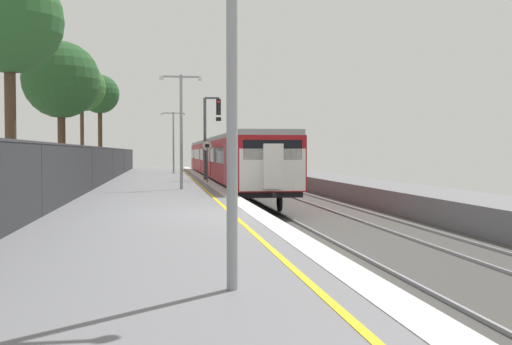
% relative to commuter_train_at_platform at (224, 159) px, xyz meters
% --- Properties ---
extents(ground, '(17.40, 110.00, 1.21)m').
position_rel_commuter_train_at_platform_xyz_m(ground, '(0.54, -26.96, -1.88)').
color(ground, slate).
extents(commuter_train_at_platform, '(2.83, 40.22, 3.81)m').
position_rel_commuter_train_at_platform_xyz_m(commuter_train_at_platform, '(0.00, 0.00, 0.00)').
color(commuter_train_at_platform, maroon).
rests_on(commuter_train_at_platform, ground).
extents(signal_gantry, '(1.10, 0.24, 5.15)m').
position_rel_commuter_train_at_platform_xyz_m(signal_gantry, '(-1.48, -5.81, 1.95)').
color(signal_gantry, '#47474C').
rests_on(signal_gantry, ground).
extents(speed_limit_sign, '(0.59, 0.08, 2.39)m').
position_rel_commuter_train_at_platform_xyz_m(speed_limit_sign, '(-1.85, -9.07, 0.27)').
color(speed_limit_sign, '#59595B').
rests_on(speed_limit_sign, ground).
extents(platform_lamp_near, '(2.00, 0.20, 5.24)m').
position_rel_commuter_train_at_platform_xyz_m(platform_lamp_near, '(-3.49, -36.28, 1.85)').
color(platform_lamp_near, '#93999E').
rests_on(platform_lamp_near, ground).
extents(platform_lamp_mid, '(2.00, 0.20, 5.33)m').
position_rel_commuter_train_at_platform_xyz_m(platform_lamp_mid, '(-3.49, -15.20, 1.90)').
color(platform_lamp_mid, '#93999E').
rests_on(platform_lamp_mid, ground).
extents(platform_lamp_far, '(2.00, 0.20, 4.98)m').
position_rel_commuter_train_at_platform_xyz_m(platform_lamp_far, '(-3.49, 5.87, 1.71)').
color(platform_lamp_far, '#93999E').
rests_on(platform_lamp_far, ground).
extents(platform_back_fence, '(0.07, 99.00, 2.01)m').
position_rel_commuter_train_at_platform_xyz_m(platform_back_fence, '(-7.55, -26.96, -0.22)').
color(platform_back_fence, '#282B2D').
rests_on(platform_back_fence, ground).
extents(background_tree_left, '(3.40, 3.40, 8.54)m').
position_rel_commuter_train_at_platform_xyz_m(background_tree_left, '(-9.86, 11.35, 5.40)').
color(background_tree_left, '#473323').
rests_on(background_tree_left, ground).
extents(background_tree_centre, '(3.96, 3.96, 8.61)m').
position_rel_commuter_train_at_platform_xyz_m(background_tree_centre, '(-10.07, -20.06, 5.19)').
color(background_tree_centre, '#473323').
rests_on(background_tree_centre, ground).
extents(background_tree_right, '(3.69, 3.69, 8.57)m').
position_rel_commuter_train_at_platform_xyz_m(background_tree_right, '(-10.59, 4.82, 5.35)').
color(background_tree_right, '#473323').
rests_on(background_tree_right, ground).
extents(background_tree_back, '(4.18, 4.18, 7.78)m').
position_rel_commuter_train_at_platform_xyz_m(background_tree_back, '(-9.75, -9.27, 4.29)').
color(background_tree_back, '#473323').
rests_on(background_tree_back, ground).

